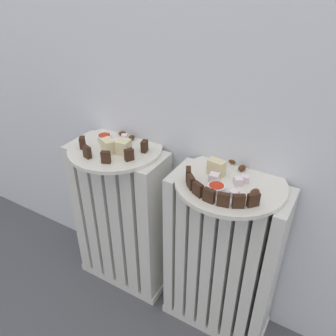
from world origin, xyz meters
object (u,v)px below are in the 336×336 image
Objects in this scene: jam_bowl_right at (216,188)px; plate_right at (230,183)px; radiator_right at (221,261)px; plate_left at (115,148)px; radiator_left at (122,220)px; jam_bowl_left at (105,138)px; fork at (117,144)px.

plate_right is at bearing 76.95° from jam_bowl_right.
radiator_right is 0.50m from plate_left.
radiator_left is 1.91× the size of plate_right.
radiator_left is 0.33m from jam_bowl_left.
plate_left is 1.00× the size of plate_right.
fork is (-0.40, 0.02, 0.01)m from plate_right.
fork is (-0.38, 0.08, -0.01)m from jam_bowl_right.
jam_bowl_left is at bearing 178.52° from plate_right.
radiator_right is 0.33m from jam_bowl_right.
plate_right is 0.07m from jam_bowl_right.
fork is (0.05, 0.01, -0.01)m from jam_bowl_left.
jam_bowl_right is (0.43, -0.08, -0.00)m from jam_bowl_left.
plate_left is 0.02m from fork.
fork is at bearing 102.91° from plate_left.
jam_bowl_right is (0.38, -0.06, 0.02)m from plate_left.
plate_left is 0.39m from plate_right.
radiator_left is 0.50m from jam_bowl_right.
fork is at bearing 102.91° from radiator_left.
jam_bowl_left reaches higher than jam_bowl_right.
plate_left reaches higher than radiator_left.
plate_left is (-0.00, 0.00, 0.30)m from radiator_left.
radiator_right is at bearing -1.48° from jam_bowl_left.
jam_bowl_left reaches higher than radiator_right.
jam_bowl_left is 0.44m from jam_bowl_right.
jam_bowl_right reaches higher than plate_right.
plate_right is at bearing -1.48° from jam_bowl_left.
jam_bowl_left is at bearing 167.48° from radiator_left.
radiator_right is 0.30m from plate_right.
plate_right is at bearing 0.00° from plate_left.
plate_right is at bearing -2.44° from fork.
radiator_left is at bearing -77.09° from fork.
radiator_left is 1.91× the size of plate_left.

